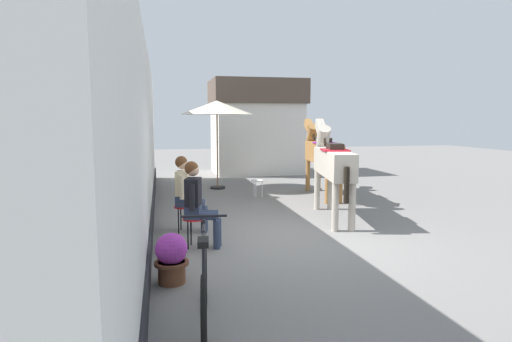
# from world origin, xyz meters

# --- Properties ---
(ground_plane) EXTENTS (40.00, 40.00, 0.00)m
(ground_plane) POSITION_xyz_m (0.00, 3.00, 0.00)
(ground_plane) COLOR slate
(pub_facade_wall) EXTENTS (0.34, 14.00, 3.40)m
(pub_facade_wall) POSITION_xyz_m (-2.55, 1.50, 1.54)
(pub_facade_wall) COLOR white
(pub_facade_wall) RESTS_ON ground_plane
(distant_cottage) EXTENTS (3.40, 2.60, 3.50)m
(distant_cottage) POSITION_xyz_m (1.40, 9.26, 1.80)
(distant_cottage) COLOR silver
(distant_cottage) RESTS_ON ground_plane
(seated_visitor_near) EXTENTS (0.61, 0.48, 1.39)m
(seated_visitor_near) POSITION_xyz_m (-1.64, -0.09, 0.78)
(seated_visitor_near) COLOR red
(seated_visitor_near) RESTS_ON ground_plane
(seated_visitor_far) EXTENTS (0.61, 0.48, 1.39)m
(seated_visitor_far) POSITION_xyz_m (-1.75, 0.92, 0.78)
(seated_visitor_far) COLOR red
(seated_visitor_far) RESTS_ON ground_plane
(saddled_horse_near) EXTENTS (0.85, 2.97, 2.06)m
(saddled_horse_near) POSITION_xyz_m (1.25, 1.41, 1.16)
(saddled_horse_near) COLOR #B2A899
(saddled_horse_near) RESTS_ON ground_plane
(saddled_horse_far) EXTENTS (0.64, 3.00, 2.06)m
(saddled_horse_far) POSITION_xyz_m (2.00, 3.91, 1.16)
(saddled_horse_far) COLOR #9E6B38
(saddled_horse_far) RESTS_ON ground_plane
(flower_planter_near) EXTENTS (0.43, 0.43, 0.64)m
(flower_planter_near) POSITION_xyz_m (-2.10, -1.56, 0.33)
(flower_planter_near) COLOR brown
(flower_planter_near) RESTS_ON ground_plane
(leaning_bicycle) EXTENTS (0.50, 1.76, 1.02)m
(leaning_bicycle) POSITION_xyz_m (-1.81, -2.77, 0.40)
(leaning_bicycle) COLOR black
(leaning_bicycle) RESTS_ON ground_plane
(cafe_parasol) EXTENTS (2.10, 2.10, 2.58)m
(cafe_parasol) POSITION_xyz_m (-0.56, 5.71, 2.36)
(cafe_parasol) COLOR black
(cafe_parasol) RESTS_ON ground_plane
(spare_stool_white) EXTENTS (0.32, 0.32, 0.46)m
(spare_stool_white) POSITION_xyz_m (0.26, 4.03, 0.40)
(spare_stool_white) COLOR white
(spare_stool_white) RESTS_ON ground_plane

